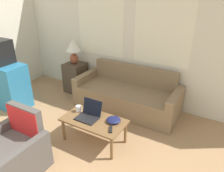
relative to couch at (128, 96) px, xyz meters
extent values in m
cube|color=silver|center=(-0.13, 0.43, 1.03)|extent=(6.38, 0.05, 2.60)
cube|color=white|center=(-0.88, 0.40, 1.28)|extent=(1.10, 0.01, 1.30)
cube|color=white|center=(0.46, 0.40, 1.28)|extent=(1.10, 0.01, 1.30)
cube|color=#846B4C|center=(0.00, -0.07, -0.05)|extent=(1.79, 0.82, 0.44)
cube|color=#846B4C|center=(0.00, 0.29, 0.15)|extent=(1.79, 0.12, 0.84)
cube|color=#846B4C|center=(-0.96, -0.07, 0.03)|extent=(0.14, 0.82, 0.59)
cube|color=#846B4C|center=(0.96, -0.07, 0.03)|extent=(0.14, 0.82, 0.59)
cube|color=#514C47|center=(-0.59, -2.30, -0.05)|extent=(0.56, 0.76, 0.43)
cube|color=#514C47|center=(-0.59, -1.97, 0.15)|extent=(0.56, 0.10, 0.84)
cube|color=#514C47|center=(-0.26, -2.30, 0.01)|extent=(0.10, 0.76, 0.55)
cube|color=red|center=(-0.59, -2.02, 0.25)|extent=(0.57, 0.01, 0.61)
cube|color=teal|center=(-2.25, -1.13, 0.19)|extent=(1.04, 0.48, 0.91)
cube|color=#4C3D2D|center=(-1.42, 0.11, 0.07)|extent=(0.43, 0.43, 0.68)
ellipsoid|color=brown|center=(-1.42, 0.11, 0.53)|extent=(0.19, 0.19, 0.24)
cylinder|color=tan|center=(-1.42, 0.11, 0.68)|extent=(0.02, 0.02, 0.06)
cone|color=white|center=(-1.42, 0.11, 0.83)|extent=(0.34, 0.34, 0.25)
cube|color=brown|center=(0.01, -1.22, 0.12)|extent=(0.99, 0.53, 0.03)
cylinder|color=brown|center=(-0.43, -1.43, -0.08)|extent=(0.04, 0.04, 0.38)
cylinder|color=brown|center=(0.46, -1.43, -0.08)|extent=(0.04, 0.04, 0.38)
cylinder|color=brown|center=(-0.43, -1.00, -0.08)|extent=(0.04, 0.04, 0.38)
cylinder|color=brown|center=(0.46, -1.00, -0.08)|extent=(0.04, 0.04, 0.38)
cube|color=black|center=(-0.09, -1.25, 0.15)|extent=(0.34, 0.25, 0.02)
cube|color=black|center=(-0.09, -1.10, 0.28)|extent=(0.34, 0.08, 0.24)
cylinder|color=white|center=(-0.34, -1.14, 0.19)|extent=(0.09, 0.09, 0.10)
ellipsoid|color=#191E4C|center=(0.31, -1.11, 0.17)|extent=(0.22, 0.22, 0.06)
cube|color=black|center=(0.38, -1.32, 0.15)|extent=(0.11, 0.15, 0.02)
camera|label=1|loc=(1.69, -3.54, 2.03)|focal=35.00mm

